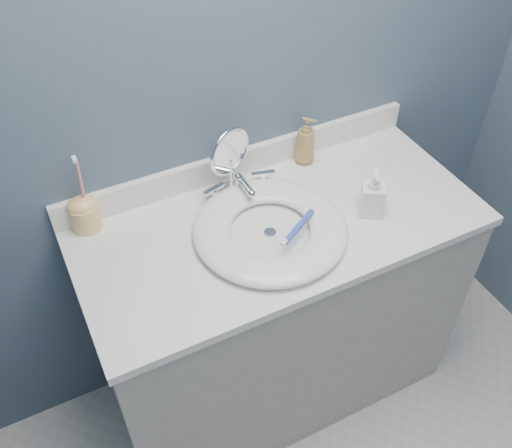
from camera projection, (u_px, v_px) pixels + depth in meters
back_wall at (238, 84)px, 1.65m from camera, size 2.20×0.02×2.40m
vanity_cabinet at (276, 315)px, 2.01m from camera, size 1.20×0.55×0.85m
countertop at (280, 226)px, 1.71m from camera, size 1.22×0.57×0.03m
backsplash at (242, 161)px, 1.83m from camera, size 1.22×0.02×0.09m
basin at (270, 229)px, 1.65m from camera, size 0.45×0.45×0.04m
drain at (270, 233)px, 1.66m from camera, size 0.04×0.04×0.01m
faucet at (241, 187)px, 1.77m from camera, size 0.25×0.13×0.07m
makeup_mirror at (230, 159)px, 1.70m from camera, size 0.15×0.09×0.24m
soap_bottle_amber at (305, 140)px, 1.85m from camera, size 0.09×0.09×0.17m
soap_bottle_clear at (373, 193)px, 1.68m from camera, size 0.09×0.09×0.15m
toothbrush_holder at (84, 212)px, 1.64m from camera, size 0.09×0.09×0.25m
toothbrush_lying at (298, 228)px, 1.62m from camera, size 0.16×0.10×0.02m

